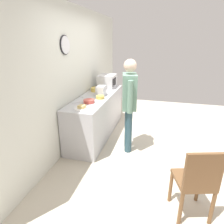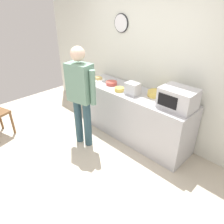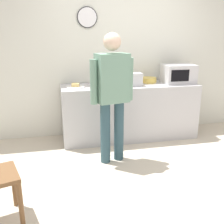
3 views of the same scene
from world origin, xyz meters
TOP-DOWN VIEW (x-y plane):
  - ground_plane at (0.00, 0.00)m, footprint 6.00×6.00m
  - back_wall at (-0.00, 1.60)m, footprint 5.40×0.13m
  - kitchen_counter at (0.11, 1.22)m, footprint 2.17×0.62m
  - microwave at (0.92, 1.22)m, footprint 0.50×0.39m
  - sandwich_plate at (-0.76, 1.18)m, footprint 0.28×0.28m
  - salad_bowl at (-0.41, 1.19)m, footprint 0.21×0.21m
  - cereal_bowl at (-0.10, 1.07)m, footprint 0.16×0.16m
  - mixing_bowl at (0.46, 1.34)m, footprint 0.26×0.26m
  - toaster at (0.15, 1.13)m, footprint 0.22×0.18m
  - fork_utensil at (-0.48, 1.41)m, footprint 0.15×0.12m
  - spoon_utensil at (-0.09, 1.49)m, footprint 0.10×0.16m
  - person_standing at (-0.35, 0.45)m, footprint 0.58×0.32m

SIDE VIEW (x-z plane):
  - ground_plane at x=0.00m, z-range 0.00..0.00m
  - kitchen_counter at x=0.11m, z-range 0.00..0.89m
  - fork_utensil at x=-0.48m, z-range 0.89..0.90m
  - spoon_utensil at x=-0.09m, z-range 0.89..0.90m
  - sandwich_plate at x=-0.76m, z-range 0.87..0.94m
  - salad_bowl at x=-0.41m, z-range 0.89..0.95m
  - cereal_bowl at x=-0.10m, z-range 0.89..0.95m
  - mixing_bowl at x=0.46m, z-range 0.89..0.97m
  - toaster at x=0.15m, z-range 0.89..1.09m
  - person_standing at x=-0.35m, z-range 0.14..1.84m
  - microwave at x=0.92m, z-range 0.89..1.19m
  - back_wall at x=0.00m, z-range 0.00..2.60m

